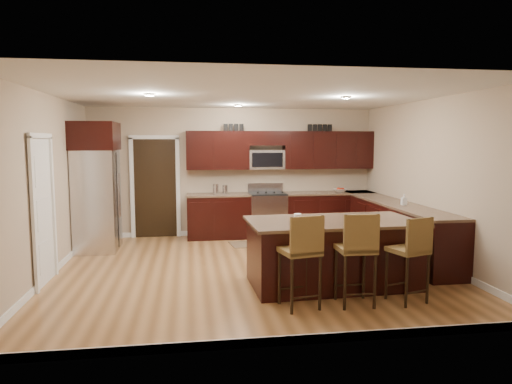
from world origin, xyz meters
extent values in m
plane|color=#9B6C3D|center=(0.00, 0.00, 0.00)|extent=(6.00, 6.00, 0.00)
plane|color=silver|center=(0.00, 0.00, 2.70)|extent=(6.00, 6.00, 0.00)
plane|color=tan|center=(0.00, 2.75, 1.35)|extent=(6.00, 0.00, 6.00)
plane|color=tan|center=(-3.00, 0.00, 1.35)|extent=(0.00, 5.50, 5.50)
plane|color=tan|center=(3.00, 0.00, 1.35)|extent=(0.00, 5.50, 5.50)
cube|color=black|center=(-0.35, 2.45, 0.44)|extent=(1.30, 0.60, 0.88)
cube|color=black|center=(2.03, 2.45, 0.44)|extent=(1.94, 0.60, 0.88)
cube|color=black|center=(2.70, 0.48, 0.44)|extent=(0.60, 3.35, 0.88)
cube|color=brown|center=(-0.35, 2.45, 0.90)|extent=(1.30, 0.63, 0.04)
cube|color=brown|center=(2.03, 2.45, 0.90)|extent=(1.94, 0.63, 0.04)
cube|color=brown|center=(2.70, 0.48, 0.90)|extent=(0.63, 3.35, 0.04)
cube|color=black|center=(-0.35, 2.58, 1.82)|extent=(1.30, 0.33, 0.80)
cube|color=black|center=(2.03, 2.58, 1.82)|extent=(1.94, 0.33, 0.80)
cube|color=black|center=(0.68, 2.58, 2.07)|extent=(0.76, 0.33, 0.30)
cube|color=silver|center=(0.68, 2.45, 0.45)|extent=(0.76, 0.64, 0.90)
cube|color=black|center=(0.68, 2.45, 0.91)|extent=(0.76, 0.60, 0.03)
cube|color=black|center=(0.68, 2.15, 0.45)|extent=(0.65, 0.01, 0.45)
cube|color=silver|center=(0.68, 2.72, 1.02)|extent=(0.76, 0.05, 0.18)
cube|color=silver|center=(0.68, 2.60, 1.62)|extent=(0.76, 0.31, 0.40)
cube|color=black|center=(-1.65, 2.73, 1.03)|extent=(0.85, 0.03, 2.06)
cube|color=white|center=(-2.98, -0.30, 1.02)|extent=(0.03, 0.80, 2.04)
cube|color=black|center=(1.02, -0.95, 0.44)|extent=(2.28, 1.20, 0.88)
cube|color=brown|center=(1.02, -0.95, 0.90)|extent=(2.38, 1.31, 0.04)
cube|color=black|center=(1.02, -0.95, 0.04)|extent=(2.19, 1.12, 0.09)
cube|color=brown|center=(0.36, -1.73, 0.69)|extent=(0.51, 0.51, 0.06)
cube|color=brown|center=(0.40, -1.92, 0.92)|extent=(0.43, 0.13, 0.46)
cylinder|color=black|center=(0.17, -1.92, 0.33)|extent=(0.04, 0.04, 0.66)
cylinder|color=black|center=(0.54, -1.92, 0.33)|extent=(0.04, 0.04, 0.66)
cylinder|color=black|center=(0.17, -1.55, 0.33)|extent=(0.04, 0.04, 0.66)
cylinder|color=black|center=(0.54, -1.55, 0.33)|extent=(0.04, 0.04, 0.66)
cube|color=brown|center=(1.06, -1.73, 0.70)|extent=(0.44, 0.44, 0.06)
cube|color=brown|center=(1.05, -1.93, 0.92)|extent=(0.43, 0.05, 0.46)
cylinder|color=black|center=(0.87, -1.92, 0.33)|extent=(0.04, 0.04, 0.67)
cylinder|color=black|center=(1.24, -1.92, 0.33)|extent=(0.04, 0.04, 0.67)
cylinder|color=black|center=(0.87, -1.55, 0.33)|extent=(0.04, 0.04, 0.67)
cylinder|color=black|center=(1.24, -1.55, 0.33)|extent=(0.04, 0.04, 0.67)
cube|color=brown|center=(1.74, -1.73, 0.66)|extent=(0.51, 0.51, 0.06)
cube|color=brown|center=(1.79, -1.91, 0.87)|extent=(0.40, 0.16, 0.43)
cylinder|color=black|center=(1.56, -1.91, 0.31)|extent=(0.03, 0.03, 0.63)
cylinder|color=black|center=(1.91, -1.91, 0.31)|extent=(0.03, 0.03, 0.63)
cylinder|color=black|center=(1.56, -1.56, 0.31)|extent=(0.03, 0.03, 0.63)
cylinder|color=black|center=(1.91, -1.56, 0.31)|extent=(0.03, 0.03, 0.63)
cube|color=silver|center=(-2.62, 1.67, 0.92)|extent=(0.72, 0.92, 1.85)
cube|color=black|center=(-2.26, 1.67, 0.92)|extent=(0.01, 0.02, 1.75)
cylinder|color=silver|center=(-2.23, 1.59, 1.02)|extent=(0.02, 0.02, 0.82)
cylinder|color=silver|center=(-2.23, 1.75, 1.02)|extent=(0.02, 0.02, 0.82)
cube|color=black|center=(-2.62, 1.67, 2.10)|extent=(0.78, 0.98, 0.50)
cube|color=brown|center=(0.29, 1.74, 0.01)|extent=(0.97, 0.72, 0.01)
imported|color=silver|center=(2.28, 2.45, 0.95)|extent=(0.28, 0.28, 0.07)
imported|color=#B2B2B2|center=(2.70, 0.35, 1.01)|extent=(0.09, 0.09, 0.18)
cylinder|color=silver|center=(-0.41, 2.45, 1.02)|extent=(0.12, 0.12, 0.21)
cylinder|color=silver|center=(-0.21, 2.45, 1.01)|extent=(0.11, 0.11, 0.18)
cylinder|color=white|center=(0.52, -0.95, 0.97)|extent=(0.10, 0.10, 0.10)
camera|label=1|loc=(-0.94, -6.95, 2.00)|focal=32.00mm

